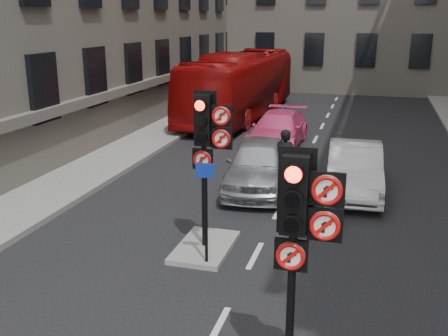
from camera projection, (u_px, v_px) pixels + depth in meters
The scene contains 11 objects.
pavement_left at pixel (113, 154), 20.23m from camera, with size 3.00×50.00×0.16m, color gray.
centre_island at pixel (205, 247), 12.19m from camera, with size 1.20×2.00×0.12m, color gray.
signal_near at pixel (300, 221), 7.08m from camera, with size 0.91×0.40×3.58m.
signal_far at pixel (207, 137), 11.42m from camera, with size 0.91×0.40×3.58m.
car_silver at pixel (258, 164), 16.29m from camera, with size 1.86×4.63×1.58m, color #9FA1A6.
car_white at pixel (354, 169), 15.99m from camera, with size 1.58×4.52×1.49m, color silver.
car_pink at pixel (278, 130), 21.54m from camera, with size 1.98×4.87×1.41m, color #E6437F.
bus_red at pixel (240, 85), 27.59m from camera, with size 2.85×12.19×3.40m, color #930A0A.
motorcycle at pixel (336, 211), 13.39m from camera, with size 0.42×1.49×0.89m, color black.
motorcyclist at pixel (285, 160), 16.17m from camera, with size 0.70×0.46×1.92m, color black.
info_sign at pixel (206, 199), 10.94m from camera, with size 0.38×0.13×2.23m.
Camera 1 is at (2.31, -5.63, 5.26)m, focal length 42.00 mm.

